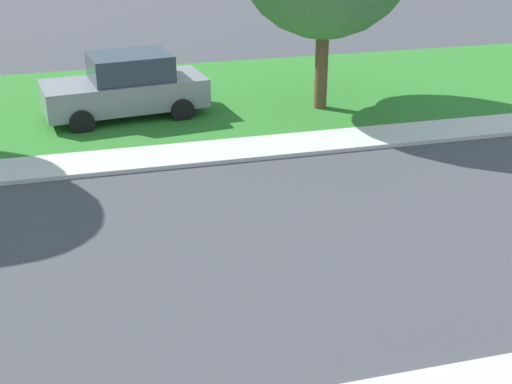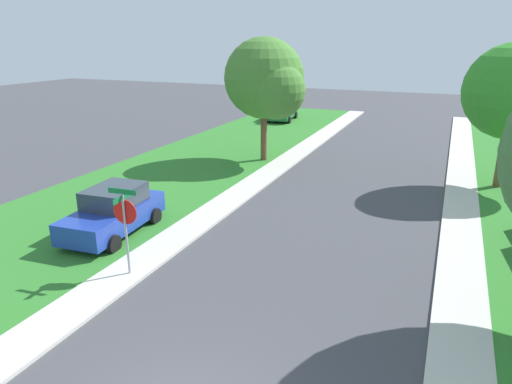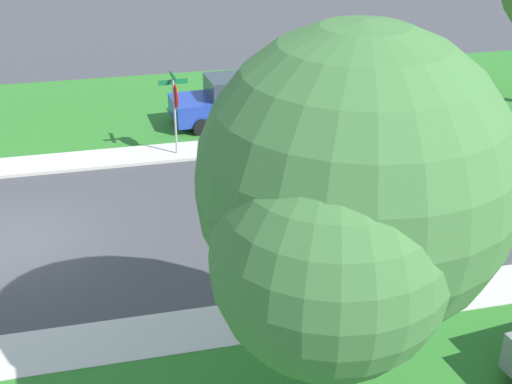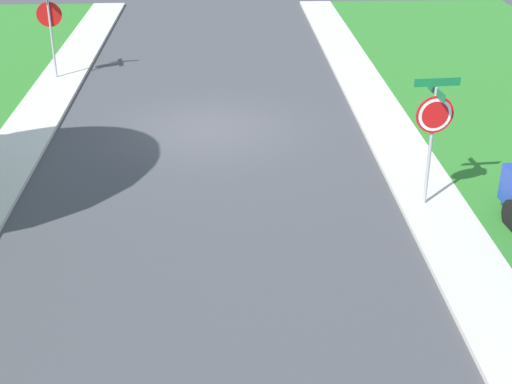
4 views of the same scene
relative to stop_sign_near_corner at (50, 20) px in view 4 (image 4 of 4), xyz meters
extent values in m
plane|color=#424247|center=(-4.86, 4.62, -1.89)|extent=(120.00, 120.00, 0.00)
cylinder|color=#9E9EA3|center=(-0.01, 0.03, -0.59)|extent=(0.07, 0.07, 2.60)
cylinder|color=red|center=(0.00, -0.02, 0.16)|extent=(0.75, 0.17, 0.76)
cylinder|color=white|center=(0.01, -0.04, 0.16)|extent=(0.66, 0.13, 0.67)
cylinder|color=red|center=(0.01, -0.04, 0.16)|extent=(0.54, 0.11, 0.55)
cube|color=#146B38|center=(-0.01, 0.03, 0.61)|extent=(0.20, 0.91, 0.16)
cylinder|color=#9E9EA3|center=(-9.37, 9.34, -0.59)|extent=(0.07, 0.07, 2.60)
cylinder|color=red|center=(-9.37, 9.39, 0.16)|extent=(0.76, 0.09, 0.76)
cylinder|color=white|center=(-9.37, 9.41, 0.16)|extent=(0.67, 0.06, 0.67)
cylinder|color=red|center=(-9.37, 9.41, 0.16)|extent=(0.55, 0.05, 0.55)
cube|color=#146B38|center=(-9.37, 9.34, 0.80)|extent=(0.92, 0.10, 0.16)
cube|color=#146B38|center=(-9.37, 9.34, 0.61)|extent=(0.10, 0.92, 0.16)
camera|label=1|loc=(-15.50, 17.41, 4.11)|focal=49.18mm
camera|label=2|loc=(-1.00, -0.58, 4.93)|focal=32.30mm
camera|label=3|loc=(11.36, 7.12, 7.19)|focal=48.55mm
camera|label=4|loc=(-5.25, 22.81, 5.06)|focal=51.75mm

